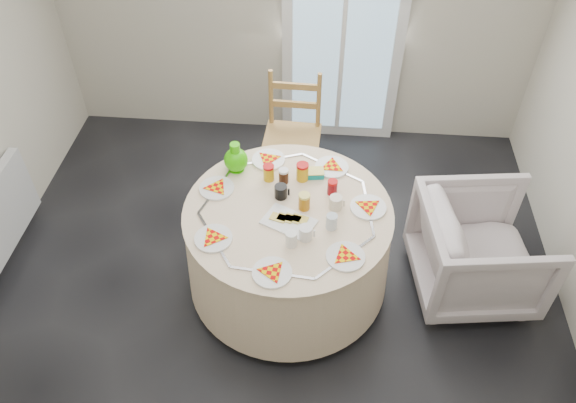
# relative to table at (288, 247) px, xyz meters

# --- Properties ---
(floor) EXTENTS (4.00, 4.00, 0.00)m
(floor) POSITION_rel_table_xyz_m (-0.10, -0.17, -0.38)
(floor) COLOR black
(floor) RESTS_ON ground
(glass_door) EXTENTS (1.00, 0.08, 2.10)m
(glass_door) POSITION_rel_table_xyz_m (0.30, 1.78, 0.68)
(glass_door) COLOR silver
(glass_door) RESTS_ON floor
(table) EXTENTS (1.35, 1.35, 0.69)m
(table) POSITION_rel_table_xyz_m (0.00, 0.00, 0.00)
(table) COLOR beige
(table) RESTS_ON floor
(wooden_chair) EXTENTS (0.45, 0.43, 0.98)m
(wooden_chair) POSITION_rel_table_xyz_m (-0.06, 1.04, 0.09)
(wooden_chair) COLOR #B0743E
(wooden_chair) RESTS_ON floor
(armchair) EXTENTS (0.82, 0.87, 0.80)m
(armchair) POSITION_rel_table_xyz_m (1.27, 0.09, 0.02)
(armchair) COLOR beige
(armchair) RESTS_ON floor
(place_settings) EXTENTS (1.61, 1.61, 0.02)m
(place_settings) POSITION_rel_table_xyz_m (0.00, 0.00, 0.40)
(place_settings) COLOR white
(place_settings) RESTS_ON table
(jar_cluster) EXTENTS (0.53, 0.38, 0.14)m
(jar_cluster) POSITION_rel_table_xyz_m (0.05, 0.23, 0.45)
(jar_cluster) COLOR #AF7123
(jar_cluster) RESTS_ON table
(butter_tub) EXTENTS (0.13, 0.10, 0.05)m
(butter_tub) POSITION_rel_table_xyz_m (0.15, 0.34, 0.41)
(butter_tub) COLOR #068686
(butter_tub) RESTS_ON table
(green_pitcher) EXTENTS (0.21, 0.21, 0.21)m
(green_pitcher) POSITION_rel_table_xyz_m (-0.38, 0.36, 0.49)
(green_pitcher) COLOR #33CA03
(green_pitcher) RESTS_ON table
(cheese_platter) EXTENTS (0.36, 0.31, 0.04)m
(cheese_platter) POSITION_rel_table_xyz_m (0.01, -0.10, 0.40)
(cheese_platter) COLOR white
(cheese_platter) RESTS_ON table
(mugs_glasses) EXTENTS (0.70, 0.70, 0.11)m
(mugs_glasses) POSITION_rel_table_xyz_m (0.12, 0.00, 0.44)
(mugs_glasses) COLOR gray
(mugs_glasses) RESTS_ON table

